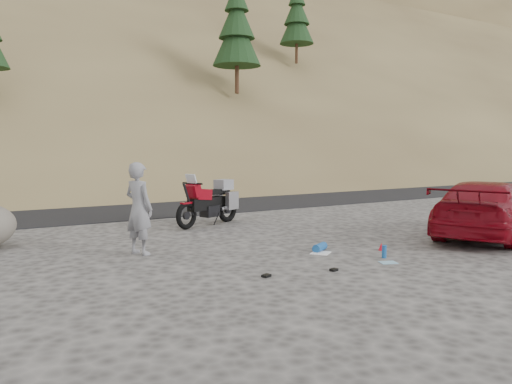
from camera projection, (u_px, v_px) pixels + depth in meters
ground at (244, 252)px, 10.27m from camera, size 140.00×140.00×0.00m
road at (122, 207)px, 17.98m from camera, size 120.00×7.00×0.05m
hillside at (18, 47)px, 44.27m from camera, size 120.00×73.00×46.72m
motorcycle at (211, 202)px, 13.89m from camera, size 2.33×1.28×1.48m
man at (140, 254)px, 10.11m from camera, size 0.69×0.81×1.87m
red_car at (486, 236)px, 12.11m from camera, size 5.03×3.64×1.35m
gear_white_cloth at (321, 253)px, 10.18m from camera, size 0.53×0.52×0.01m
gear_blue_mat at (320, 247)px, 10.38m from camera, size 0.45×0.35×0.17m
gear_bottle at (384, 252)px, 9.75m from camera, size 0.10×0.10×0.25m
gear_funnel at (381, 247)px, 10.47m from camera, size 0.15×0.15×0.16m
gear_glove_a at (266, 276)px, 8.33m from camera, size 0.17×0.15×0.04m
gear_glove_b at (334, 270)px, 8.73m from camera, size 0.14×0.11×0.04m
gear_blue_cloth at (388, 263)px, 9.34m from camera, size 0.36×0.31×0.01m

